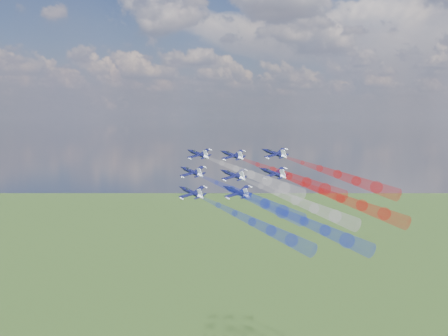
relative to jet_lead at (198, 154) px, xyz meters
The scene contains 16 objects.
jet_lead is the anchor object (origin of this frame).
trail_lead 26.19m from the jet_lead, 11.01° to the right, with size 4.04×41.67×4.04m, color white, non-canonical shape.
jet_inner_left 12.74m from the jet_lead, 61.41° to the right, with size 9.71×12.13×3.24m, color black, non-canonical shape.
trail_inner_left 35.83m from the jet_lead, 26.23° to the right, with size 4.04×41.67×4.04m, color #1A2EE5, non-canonical shape.
jet_inner_right 11.85m from the jet_lead, 31.44° to the left, with size 9.71×12.13×3.24m, color black, non-canonical shape.
trail_inner_right 35.76m from the jet_lead, ahead, with size 4.04×41.67×4.04m, color red, non-canonical shape.
jet_outer_left 26.44m from the jet_lead, 55.80° to the right, with size 9.71×12.13×3.24m, color black, non-canonical shape.
trail_outer_left 48.80m from the jet_lead, 32.84° to the right, with size 4.04×41.67×4.04m, color #1A2EE5, non-canonical shape.
jet_center_third 20.61m from the jet_lead, 16.76° to the right, with size 9.71×12.13×3.24m, color black, non-canonical shape.
trail_center_third 46.71m from the jet_lead, 13.52° to the right, with size 4.04×41.67×4.04m, color white, non-canonical shape.
jet_outer_right 26.49m from the jet_lead, 27.96° to the left, with size 9.71×12.13×3.24m, color black, non-canonical shape.
trail_outer_right 49.40m from the jet_lead, ahead, with size 4.04×41.67×4.04m, color red, non-canonical shape.
jet_rear_left 30.91m from the jet_lead, 27.88° to the right, with size 9.71×12.13×3.24m, color black, non-canonical shape.
trail_rear_left 56.44m from the jet_lead, 20.02° to the right, with size 4.04×41.67×4.04m, color #1A2EE5, non-canonical shape.
jet_rear_right 30.07m from the jet_lead, ahead, with size 9.71×12.13×3.24m, color black, non-canonical shape.
trail_rear_right 55.90m from the jet_lead, ahead, with size 4.04×41.67×4.04m, color red, non-canonical shape.
Camera 1 is at (114.16, -137.42, 141.76)m, focal length 42.52 mm.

